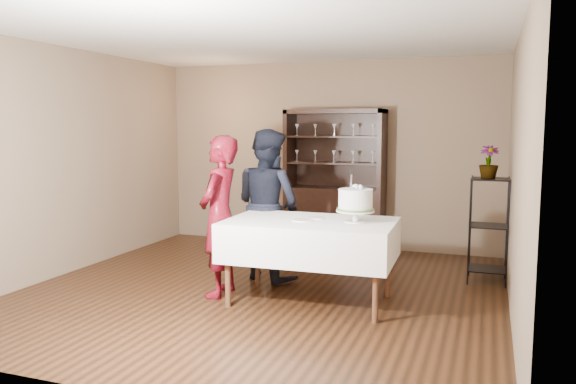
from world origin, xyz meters
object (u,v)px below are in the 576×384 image
(man, at_px, (268,204))
(potted_plant, at_px, (489,162))
(plant_etagere, at_px, (489,226))
(cake_table, at_px, (310,240))
(china_hutch, at_px, (335,204))
(woman, at_px, (220,216))
(cake, at_px, (355,201))

(man, bearing_deg, potted_plant, -140.52)
(plant_etagere, xyz_separation_m, cake_table, (-1.67, -1.39, -0.01))
(china_hutch, bearing_deg, potted_plant, -28.05)
(plant_etagere, distance_m, woman, 3.02)
(plant_etagere, relative_size, potted_plant, 3.26)
(man, bearing_deg, woman, 98.08)
(china_hutch, height_order, potted_plant, china_hutch)
(cake, distance_m, potted_plant, 1.80)
(woman, distance_m, man, 0.81)
(man, relative_size, potted_plant, 4.72)
(china_hutch, bearing_deg, plant_etagere, -26.83)
(china_hutch, bearing_deg, man, -100.80)
(man, xyz_separation_m, cake, (1.18, -0.65, 0.17))
(china_hutch, height_order, woman, china_hutch)
(china_hutch, xyz_separation_m, potted_plant, (2.05, -1.09, 0.71))
(china_hutch, xyz_separation_m, cake_table, (0.41, -2.44, -0.03))
(china_hutch, distance_m, cake_table, 2.47)
(china_hutch, distance_m, plant_etagere, 2.33)
(woman, bearing_deg, cake_table, 90.96)
(cake_table, height_order, cake, cake)
(cake_table, height_order, woman, woman)
(cake, bearing_deg, china_hutch, 109.57)
(china_hutch, height_order, cake_table, china_hutch)
(china_hutch, distance_m, potted_plant, 2.43)
(plant_etagere, height_order, man, man)
(woman, height_order, potted_plant, woman)
(plant_etagere, height_order, cake, cake)
(plant_etagere, xyz_separation_m, woman, (-2.64, -1.46, 0.19))
(plant_etagere, relative_size, man, 0.69)
(potted_plant, bearing_deg, cake_table, -140.75)
(china_hutch, xyz_separation_m, plant_etagere, (2.08, -1.05, -0.01))
(cake_table, height_order, man, man)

